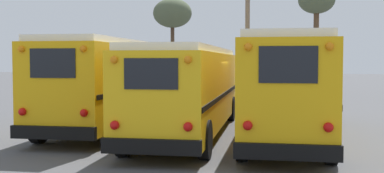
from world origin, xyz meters
The scene contains 7 objects.
ground_plane centered at (0.00, 0.00, 0.00)m, with size 160.00×160.00×0.00m, color #4C4C4F.
school_bus_0 centered at (-3.17, 0.63, 1.79)m, with size 2.89×10.30×3.27m.
school_bus_1 centered at (0.00, -0.43, 1.63)m, with size 2.93×10.95×2.97m.
school_bus_2 centered at (3.17, -0.37, 1.77)m, with size 2.80×10.86×3.26m.
utility_pole centered at (0.90, 10.16, 3.97)m, with size 1.80×0.25×7.54m.
bare_tree_0 centered at (-6.24, 21.26, 6.27)m, with size 3.12×3.12×7.52m.
bare_tree_1 centered at (4.94, 20.21, 6.74)m, with size 2.67×2.67×7.98m.
Camera 1 is at (3.56, -16.41, 2.53)m, focal length 45.00 mm.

